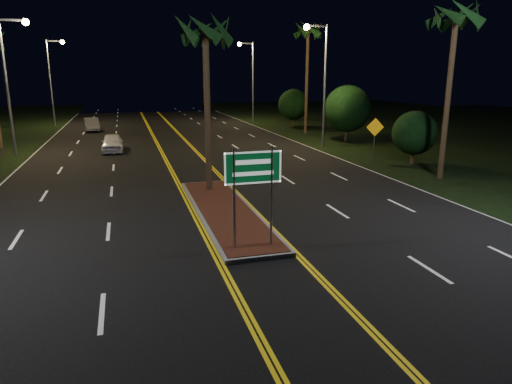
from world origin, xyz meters
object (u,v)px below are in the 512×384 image
object	(u,v)px
streetlight_left_mid	(11,71)
streetlight_right_far	(250,72)
streetlight_right_mid	(321,72)
car_far	(92,123)
shrub_far	(293,104)
palm_right_far	(308,32)
highway_sign	(253,177)
palm_median	(205,31)
car_near	(112,141)
median_island	(225,211)
streetlight_left_far	(53,72)
warning_sign	(375,133)
palm_right_near	(456,17)
shrub_near	(414,133)
shrub_mid	(347,109)

from	to	relation	value
streetlight_left_mid	streetlight_right_far	size ratio (longest dim) A/B	1.00
streetlight_right_mid	streetlight_right_far	xyz separation A→B (m)	(0.00, 20.00, 0.00)
streetlight_right_mid	car_far	distance (m)	24.15
streetlight_left_mid	shrub_far	xyz separation A→B (m)	(24.41, 12.00, -3.32)
palm_right_far	shrub_far	bearing A→B (deg)	80.54
highway_sign	palm_right_far	size ratio (longest dim) A/B	0.31
palm_median	car_near	distance (m)	15.88
median_island	palm_median	size ratio (longest dim) A/B	1.23
car_far	median_island	bearing A→B (deg)	-84.17
palm_right_far	car_near	xyz separation A→B (m)	(-17.43, -5.79, -8.41)
median_island	streetlight_left_far	size ratio (longest dim) A/B	1.14
median_island	warning_sign	size ratio (longest dim) A/B	3.70
palm_right_near	shrub_near	xyz separation A→B (m)	(1.00, 4.00, -6.27)
shrub_mid	warning_sign	xyz separation A→B (m)	(-2.30, -8.38, -0.90)
streetlight_left_far	palm_right_far	distance (m)	27.50
streetlight_left_mid	streetlight_right_far	xyz separation A→B (m)	(21.23, 18.00, 0.00)
shrub_mid	shrub_near	bearing A→B (deg)	-92.86
highway_sign	car_near	distance (m)	21.97
highway_sign	shrub_far	world-z (taller)	shrub_far
streetlight_right_mid	palm_median	world-z (taller)	streetlight_right_mid
palm_right_near	palm_right_far	xyz separation A→B (m)	(0.30, 20.00, 0.93)
highway_sign	streetlight_right_far	bearing A→B (deg)	74.85
highway_sign	streetlight_left_mid	world-z (taller)	streetlight_left_mid
highway_sign	streetlight_right_mid	xyz separation A→B (m)	(10.61, 19.20, 3.25)
streetlight_right_mid	shrub_far	bearing A→B (deg)	77.18
shrub_near	shrub_far	world-z (taller)	shrub_far
streetlight_left_mid	warning_sign	bearing A→B (deg)	-20.59
streetlight_right_mid	shrub_mid	distance (m)	4.90
palm_median	shrub_far	xyz separation A→B (m)	(13.80, 25.50, -4.94)
streetlight_right_mid	shrub_mid	bearing A→B (deg)	30.56
streetlight_right_mid	warning_sign	world-z (taller)	streetlight_right_mid
streetlight_left_far	warning_sign	world-z (taller)	streetlight_left_far
streetlight_right_far	shrub_mid	bearing A→B (deg)	-79.34
shrub_far	streetlight_right_mid	bearing A→B (deg)	-102.82
streetlight_left_mid	car_far	xyz separation A→B (m)	(3.79, 13.96, -4.92)
shrub_near	shrub_far	bearing A→B (deg)	89.22
palm_right_near	warning_sign	bearing A→B (deg)	98.12
streetlight_right_far	shrub_near	bearing A→B (deg)	-84.11
streetlight_left_far	car_near	distance (m)	21.25
shrub_mid	shrub_far	bearing A→B (deg)	90.95
shrub_far	car_far	xyz separation A→B (m)	(-20.62, 1.96, -1.61)
streetlight_right_far	warning_sign	size ratio (longest dim) A/B	3.25
car_far	streetlight_left_mid	bearing A→B (deg)	-111.78
streetlight_left_mid	shrub_mid	world-z (taller)	streetlight_left_mid
palm_right_near	shrub_far	world-z (taller)	palm_right_near
streetlight_left_far	palm_right_near	bearing A→B (deg)	-55.79
median_island	streetlight_left_mid	world-z (taller)	streetlight_left_mid
streetlight_left_mid	palm_median	world-z (taller)	streetlight_left_mid
palm_median	shrub_far	distance (m)	29.41
car_near	warning_sign	bearing A→B (deg)	-27.16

